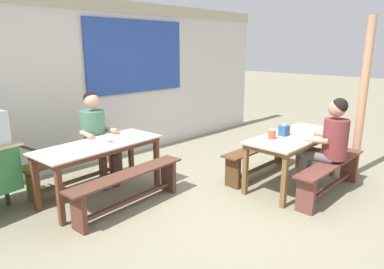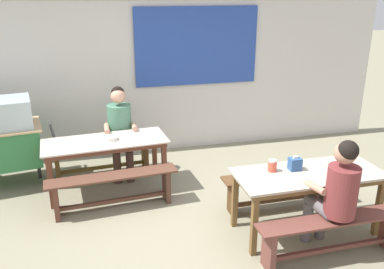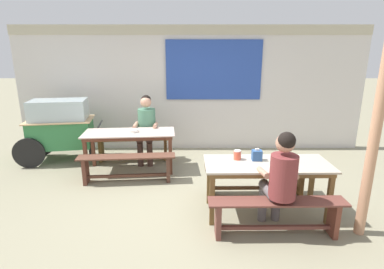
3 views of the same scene
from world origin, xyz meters
The scene contains 15 objects.
ground_plane centered at (0.00, 0.00, 0.00)m, with size 40.00×40.00×0.00m, color gray.
backdrop_wall centered at (0.01, 2.48, 1.39)m, with size 7.49×0.23×2.65m.
dining_table_far centered at (-1.10, 1.12, 0.65)m, with size 1.67×0.80×0.73m.
dining_table_near centered at (1.02, -0.43, 0.65)m, with size 1.65×0.71×0.73m.
bench_far_back centered at (-1.14, 1.65, 0.31)m, with size 1.54×0.44×0.46m.
bench_far_front centered at (-1.05, 0.58, 0.30)m, with size 1.62×0.40×0.46m.
bench_near_back centered at (1.01, 0.11, 0.30)m, with size 1.57×0.29×0.46m.
bench_near_front centered at (1.02, -0.97, 0.30)m, with size 1.61×0.28×0.46m.
food_cart centered at (-2.58, 1.65, 0.71)m, with size 1.68×0.96×1.22m.
person_center_facing centered at (-0.86, 1.61, 0.75)m, with size 0.45×0.60×1.31m.
person_near_front centered at (1.06, -0.89, 0.74)m, with size 0.45×0.57×1.29m.
tissue_box centered at (0.90, -0.33, 0.80)m, with size 0.13×0.11×0.16m.
condiment_jar centered at (0.64, -0.30, 0.79)m, with size 0.10×0.10×0.13m.
soup_bowl centered at (-1.02, 1.12, 0.75)m, with size 0.18×0.18×0.05m, color silver.
wooden_support_post centered at (2.06, -0.91, 1.17)m, with size 0.12×0.12×2.33m, color tan.
Camera 3 is at (0.03, -4.16, 2.15)m, focal length 28.46 mm.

